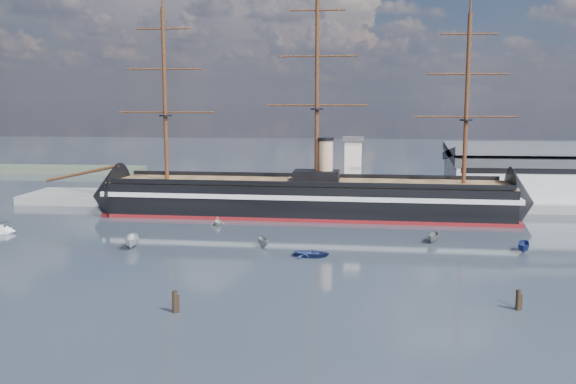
# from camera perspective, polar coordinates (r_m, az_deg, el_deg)

# --- Properties ---
(ground) EXTENTS (600.00, 600.00, 0.00)m
(ground) POSITION_cam_1_polar(r_m,az_deg,el_deg) (123.91, 4.32, -3.85)
(ground) COLOR #232A35
(ground) RESTS_ON ground
(quay) EXTENTS (180.00, 18.00, 2.00)m
(quay) POSITION_cam_1_polar(r_m,az_deg,el_deg) (159.41, 8.25, -1.18)
(quay) COLOR slate
(quay) RESTS_ON ground
(quay_tower) EXTENTS (5.00, 5.00, 15.00)m
(quay_tower) POSITION_cam_1_polar(r_m,az_deg,el_deg) (154.96, 5.79, 2.24)
(quay_tower) COLOR silver
(quay_tower) RESTS_ON ground
(warship) EXTENTS (113.15, 19.29, 53.94)m
(warship) POSITION_cam_1_polar(r_m,az_deg,el_deg) (143.28, 1.04, -0.52)
(warship) COLOR black
(warship) RESTS_ON ground
(motorboat_a) EXTENTS (7.26, 3.83, 2.76)m
(motorboat_a) POSITION_cam_1_polar(r_m,az_deg,el_deg) (116.55, -13.67, -4.84)
(motorboat_a) COLOR silver
(motorboat_a) RESTS_ON ground
(motorboat_b) EXTENTS (1.85, 3.86, 1.74)m
(motorboat_b) POSITION_cam_1_polar(r_m,az_deg,el_deg) (106.97, 2.12, -5.79)
(motorboat_b) COLOR navy
(motorboat_b) RESTS_ON ground
(motorboat_c) EXTENTS (5.63, 3.46, 2.11)m
(motorboat_c) POSITION_cam_1_polar(r_m,az_deg,el_deg) (120.47, 12.77, -4.39)
(motorboat_c) COLOR slate
(motorboat_c) RESTS_ON ground
(motorboat_d) EXTENTS (5.75, 3.83, 1.94)m
(motorboat_d) POSITION_cam_1_polar(r_m,az_deg,el_deg) (133.96, -6.27, -2.95)
(motorboat_d) COLOR beige
(motorboat_d) RESTS_ON ground
(motorboat_f) EXTENTS (6.12, 3.76, 2.30)m
(motorboat_f) POSITION_cam_1_polar(r_m,az_deg,el_deg) (116.93, 20.20, -5.08)
(motorboat_f) COLOR navy
(motorboat_f) RESTS_ON ground
(motorboat_g) EXTENTS (5.48, 3.69, 2.06)m
(motorboat_g) POSITION_cam_1_polar(r_m,az_deg,el_deg) (114.10, -2.20, -4.89)
(motorboat_g) COLOR gray
(motorboat_g) RESTS_ON ground
(piling_near_left) EXTENTS (0.64, 0.64, 3.49)m
(piling_near_left) POSITION_cam_1_polar(r_m,az_deg,el_deg) (81.29, -10.00, -10.52)
(piling_near_left) COLOR black
(piling_near_left) RESTS_ON ground
(piling_near_right) EXTENTS (0.64, 0.64, 3.29)m
(piling_near_right) POSITION_cam_1_polar(r_m,az_deg,el_deg) (85.98, 19.74, -9.83)
(piling_near_right) COLOR black
(piling_near_right) RESTS_ON ground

